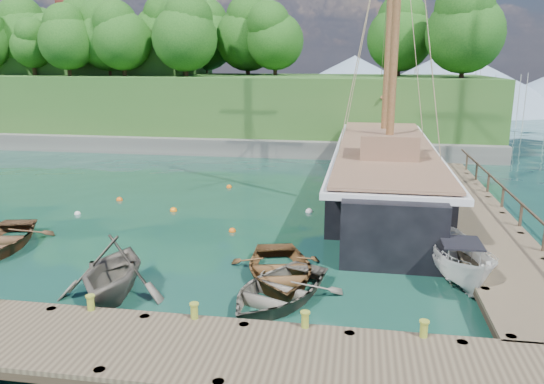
{
  "coord_description": "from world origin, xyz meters",
  "views": [
    {
      "loc": [
        6.21,
        -17.64,
        7.4
      ],
      "look_at": [
        2.68,
        3.61,
        2.0
      ],
      "focal_mm": 35.0,
      "sensor_mm": 36.0,
      "label": 1
    }
  ],
  "objects_px": {
    "rowboat_3": "(277,301)",
    "cabin_boat_white": "(458,282)",
    "rowboat_2": "(279,279)",
    "schooner": "(384,174)",
    "rowboat_1": "(114,295)"
  },
  "relations": [
    {
      "from": "rowboat_3",
      "to": "cabin_boat_white",
      "type": "relative_size",
      "value": 1.03
    },
    {
      "from": "rowboat_2",
      "to": "rowboat_3",
      "type": "xyz_separation_m",
      "value": [
        0.18,
        -1.66,
        0.0
      ]
    },
    {
      "from": "rowboat_2",
      "to": "schooner",
      "type": "distance_m",
      "value": 13.27
    },
    {
      "from": "cabin_boat_white",
      "to": "schooner",
      "type": "height_order",
      "value": "schooner"
    },
    {
      "from": "rowboat_3",
      "to": "schooner",
      "type": "xyz_separation_m",
      "value": [
        3.8,
        14.26,
        1.21
      ]
    },
    {
      "from": "rowboat_2",
      "to": "schooner",
      "type": "relative_size",
      "value": 0.16
    },
    {
      "from": "rowboat_3",
      "to": "cabin_boat_white",
      "type": "height_order",
      "value": "cabin_boat_white"
    },
    {
      "from": "rowboat_3",
      "to": "rowboat_2",
      "type": "bearing_deg",
      "value": 118.97
    },
    {
      "from": "rowboat_1",
      "to": "schooner",
      "type": "height_order",
      "value": "schooner"
    },
    {
      "from": "cabin_boat_white",
      "to": "rowboat_2",
      "type": "bearing_deg",
      "value": 178.7
    },
    {
      "from": "rowboat_3",
      "to": "schooner",
      "type": "distance_m",
      "value": 14.81
    },
    {
      "from": "rowboat_1",
      "to": "rowboat_3",
      "type": "distance_m",
      "value": 5.27
    },
    {
      "from": "schooner",
      "to": "rowboat_2",
      "type": "bearing_deg",
      "value": -107.02
    },
    {
      "from": "rowboat_2",
      "to": "rowboat_3",
      "type": "bearing_deg",
      "value": -97.55
    },
    {
      "from": "rowboat_1",
      "to": "schooner",
      "type": "distance_m",
      "value": 17.36
    }
  ]
}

